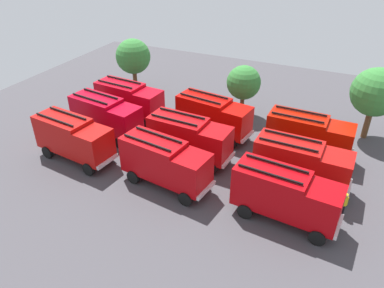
{
  "coord_description": "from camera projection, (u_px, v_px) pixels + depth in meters",
  "views": [
    {
      "loc": [
        11.16,
        -24.07,
        17.51
      ],
      "look_at": [
        0.0,
        0.0,
        1.4
      ],
      "focal_mm": 34.08,
      "sensor_mm": 36.0,
      "label": 1
    }
  ],
  "objects": [
    {
      "name": "tree_0",
      "position": [
        133.0,
        57.0,
        42.41
      ],
      "size": [
        4.04,
        4.04,
        6.26
      ],
      "color": "brown",
      "rests_on": "ground"
    },
    {
      "name": "fire_truck_8",
      "position": [
        309.0,
        134.0,
        30.97
      ],
      "size": [
        7.27,
        2.92,
        3.88
      ],
      "rotation": [
        0.0,
        0.0,
        -0.03
      ],
      "color": "#AA0F02",
      "rests_on": "ground"
    },
    {
      "name": "fire_truck_7",
      "position": [
        213.0,
        115.0,
        34.08
      ],
      "size": [
        7.48,
        3.6,
        3.88
      ],
      "rotation": [
        0.0,
        0.0,
        -0.15
      ],
      "color": "#BA0803",
      "rests_on": "ground"
    },
    {
      "name": "traffic_cone_0",
      "position": [
        171.0,
        128.0,
        35.79
      ],
      "size": [
        0.44,
        0.44,
        0.63
      ],
      "primitive_type": "cone",
      "color": "#F2600C",
      "rests_on": "ground"
    },
    {
      "name": "ground_plane",
      "position": [
        192.0,
        158.0,
        31.76
      ],
      "size": [
        55.21,
        55.21,
        0.0
      ],
      "primitive_type": "plane",
      "color": "#423F44"
    },
    {
      "name": "tree_2",
      "position": [
        376.0,
        92.0,
        32.5
      ],
      "size": [
        4.39,
        4.39,
        6.81
      ],
      "color": "brown",
      "rests_on": "ground"
    },
    {
      "name": "fire_truck_3",
      "position": [
        106.0,
        115.0,
        34.07
      ],
      "size": [
        7.45,
        3.5,
        3.88
      ],
      "rotation": [
        0.0,
        0.0,
        -0.13
      ],
      "color": "#B00216",
      "rests_on": "ground"
    },
    {
      "name": "fire_truck_2",
      "position": [
        286.0,
        194.0,
        24.14
      ],
      "size": [
        7.39,
        3.28,
        3.88
      ],
      "rotation": [
        0.0,
        0.0,
        -0.09
      ],
      "color": "#AF040A",
      "rests_on": "ground"
    },
    {
      "name": "fire_truck_4",
      "position": [
        189.0,
        137.0,
        30.57
      ],
      "size": [
        7.32,
        3.06,
        3.88
      ],
      "rotation": [
        0.0,
        0.0,
        -0.05
      ],
      "color": "#B7080C",
      "rests_on": "ground"
    },
    {
      "name": "firefighter_1",
      "position": [
        344.0,
        203.0,
        25.02
      ],
      "size": [
        0.47,
        0.46,
        1.84
      ],
      "rotation": [
        0.0,
        0.0,
        5.43
      ],
      "color": "black",
      "rests_on": "ground"
    },
    {
      "name": "tree_1",
      "position": [
        244.0,
        83.0,
        37.02
      ],
      "size": [
        3.48,
        3.48,
        5.39
      ],
      "color": "brown",
      "rests_on": "ground"
    },
    {
      "name": "fire_truck_5",
      "position": [
        301.0,
        163.0,
        27.29
      ],
      "size": [
        7.27,
        2.94,
        3.88
      ],
      "rotation": [
        0.0,
        0.0,
        -0.03
      ],
      "color": "#B90E0C",
      "rests_on": "ground"
    },
    {
      "name": "fire_truck_0",
      "position": [
        73.0,
        137.0,
        30.56
      ],
      "size": [
        7.43,
        3.42,
        3.88
      ],
      "rotation": [
        0.0,
        0.0,
        -0.12
      ],
      "color": "#B00D0A",
      "rests_on": "ground"
    },
    {
      "name": "fire_truck_1",
      "position": [
        165.0,
        161.0,
        27.43
      ],
      "size": [
        7.47,
        3.54,
        3.88
      ],
      "rotation": [
        0.0,
        0.0,
        -0.14
      ],
      "color": "#B2060B",
      "rests_on": "ground"
    },
    {
      "name": "firefighter_0",
      "position": [
        289.0,
        124.0,
        35.02
      ],
      "size": [
        0.42,
        0.28,
        1.7
      ],
      "rotation": [
        0.0,
        0.0,
        4.7
      ],
      "color": "black",
      "rests_on": "ground"
    },
    {
      "name": "fire_truck_6",
      "position": [
        129.0,
        99.0,
        37.14
      ],
      "size": [
        7.38,
        3.24,
        3.88
      ],
      "rotation": [
        0.0,
        0.0,
        -0.08
      ],
      "color": "#BA0514",
      "rests_on": "ground"
    }
  ]
}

